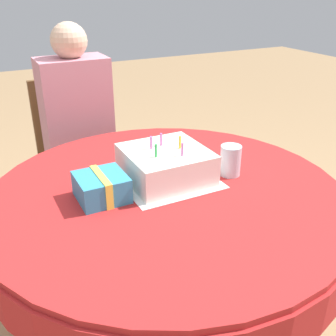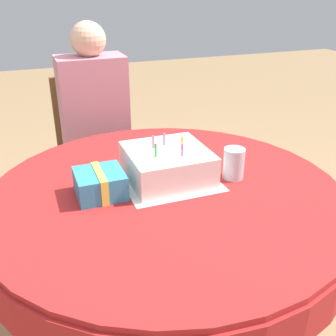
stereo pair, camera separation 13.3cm
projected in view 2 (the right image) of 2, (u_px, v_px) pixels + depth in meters
The scene contains 7 objects.
dining_table at pixel (166, 209), 1.38m from camera, with size 1.23×1.23×0.72m.
chair at pixel (95, 152), 2.19m from camera, with size 0.42×0.42×0.90m.
person at pixel (96, 121), 2.02m from camera, with size 0.33×0.30×1.20m.
napkin at pixel (167, 178), 1.41m from camera, with size 0.33×0.33×0.00m.
birthday_cake at pixel (167, 164), 1.38m from camera, with size 0.28×0.28×0.15m.
drinking_glass at pixel (234, 163), 1.39m from camera, with size 0.08×0.08×0.11m.
gift_box at pixel (100, 184), 1.28m from camera, with size 0.15×0.16×0.09m.
Camera 2 is at (-0.41, -1.10, 1.37)m, focal length 42.00 mm.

